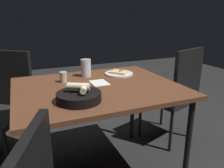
{
  "coord_description": "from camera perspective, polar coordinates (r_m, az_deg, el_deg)",
  "views": [
    {
      "loc": [
        1.45,
        -0.5,
        1.25
      ],
      "look_at": [
        0.09,
        0.08,
        0.79
      ],
      "focal_mm": 35.96,
      "sensor_mm": 36.0,
      "label": 1
    }
  ],
  "objects": [
    {
      "name": "dining_table",
      "position": [
        1.63,
        -3.7,
        -2.56
      ],
      "size": [
        0.94,
        1.15,
        0.76
      ],
      "color": "brown",
      "rests_on": "ground"
    },
    {
      "name": "pizza_plate",
      "position": [
        1.92,
        1.78,
        2.76
      ],
      "size": [
        0.24,
        0.24,
        0.04
      ],
      "color": "white",
      "rests_on": "dining_table"
    },
    {
      "name": "bread_basket",
      "position": [
        1.33,
        -8.37,
        -3.07
      ],
      "size": [
        0.26,
        0.26,
        0.11
      ],
      "color": "black",
      "rests_on": "dining_table"
    },
    {
      "name": "beer_glass",
      "position": [
        1.85,
        -6.63,
        3.78
      ],
      "size": [
        0.08,
        0.08,
        0.14
      ],
      "color": "silver",
      "rests_on": "dining_table"
    },
    {
      "name": "pepper_shaker",
      "position": [
        1.72,
        -12.27,
        1.58
      ],
      "size": [
        0.06,
        0.06,
        0.08
      ],
      "color": "#BFB299",
      "rests_on": "dining_table"
    },
    {
      "name": "napkin",
      "position": [
        1.68,
        -3.25,
        0.31
      ],
      "size": [
        0.16,
        0.12,
        0.0
      ],
      "color": "white",
      "rests_on": "dining_table"
    },
    {
      "name": "chair_far",
      "position": [
        2.27,
        16.0,
        -1.75
      ],
      "size": [
        0.56,
        0.56,
        0.96
      ],
      "color": "black",
      "rests_on": "ground"
    },
    {
      "name": "chair_spare",
      "position": [
        2.21,
        -25.38,
        -3.72
      ],
      "size": [
        0.62,
        0.62,
        0.95
      ],
      "color": "black",
      "rests_on": "ground"
    }
  ]
}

